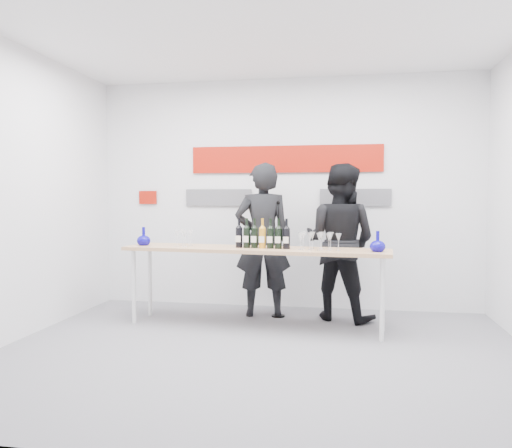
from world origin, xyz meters
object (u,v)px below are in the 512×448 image
(tasting_table, at_px, (254,254))
(presenter_right, at_px, (340,242))
(presenter_left, at_px, (263,240))
(mic_stand, at_px, (278,282))

(tasting_table, relative_size, presenter_right, 1.63)
(presenter_left, height_order, mic_stand, presenter_left)
(presenter_left, distance_m, mic_stand, 0.54)
(tasting_table, xyz_separation_m, presenter_right, (0.93, 0.55, 0.10))
(presenter_left, height_order, presenter_right, presenter_left)
(presenter_left, bearing_deg, presenter_right, 169.80)
(tasting_table, bearing_deg, presenter_left, 94.74)
(presenter_left, bearing_deg, mic_stand, 162.09)
(tasting_table, xyz_separation_m, mic_stand, (0.20, 0.52, -0.39))
(presenter_right, relative_size, mic_stand, 1.31)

